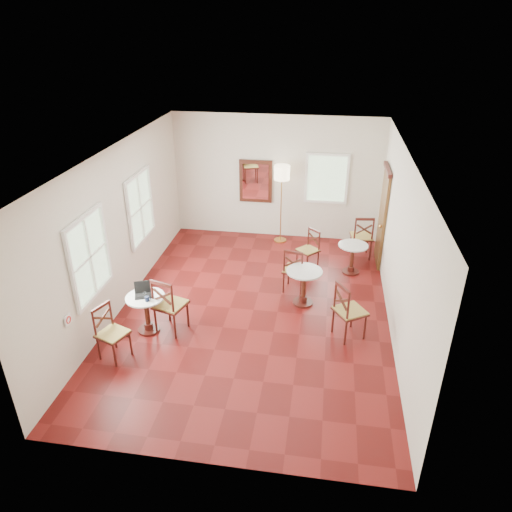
{
  "coord_description": "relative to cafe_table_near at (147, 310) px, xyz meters",
  "views": [
    {
      "loc": [
        1.2,
        -7.41,
        5.0
      ],
      "look_at": [
        0.0,
        0.3,
        1.0
      ],
      "focal_mm": 33.08,
      "sensor_mm": 36.0,
      "label": 1
    }
  ],
  "objects": [
    {
      "name": "chair_back_b",
      "position": [
        2.65,
        2.81,
        -0.0
      ],
      "size": [
        0.57,
        0.57,
        0.88
      ],
      "rotation": [
        0.0,
        0.0,
        -0.73
      ],
      "color": "#451711",
      "rests_on": "ground"
    },
    {
      "name": "chair_near_a",
      "position": [
        0.4,
        0.07,
        0.1
      ],
      "size": [
        0.61,
        0.61,
        1.07
      ],
      "rotation": [
        0.0,
        0.0,
        2.85
      ],
      "color": "#451711",
      "rests_on": "ground"
    },
    {
      "name": "chair_back_a",
      "position": [
        3.81,
        3.49,
        0.08
      ],
      "size": [
        0.53,
        0.53,
        1.04
      ],
      "rotation": [
        0.0,
        0.0,
        3.26
      ],
      "color": "#451711",
      "rests_on": "ground"
    },
    {
      "name": "cafe_table_back",
      "position": [
        3.59,
        2.71,
        -0.02
      ],
      "size": [
        0.63,
        0.63,
        0.67
      ],
      "color": "#451711",
      "rests_on": "ground"
    },
    {
      "name": "chair_mid_b",
      "position": [
        3.46,
        0.38,
        0.08
      ],
      "size": [
        0.66,
        0.66,
        1.04
      ],
      "rotation": [
        0.0,
        0.0,
        2.14
      ],
      "color": "#451711",
      "rests_on": "ground"
    },
    {
      "name": "power_adapter",
      "position": [
        -0.35,
        -0.23,
        -0.42
      ],
      "size": [
        0.09,
        0.06,
        0.04
      ],
      "primitive_type": "cube",
      "color": "black",
      "rests_on": "ground"
    },
    {
      "name": "floor_lamp",
      "position": [
        1.9,
        4.08,
        1.18
      ],
      "size": [
        0.37,
        0.37,
        1.91
      ],
      "color": "#BF8C3F",
      "rests_on": "ground"
    },
    {
      "name": "cafe_table_mid",
      "position": [
        2.64,
        1.31,
        0.01
      ],
      "size": [
        0.68,
        0.68,
        0.72
      ],
      "color": "#451711",
      "rests_on": "ground"
    },
    {
      "name": "chair_near_b",
      "position": [
        -0.3,
        -0.77,
        0.03
      ],
      "size": [
        0.56,
        0.56,
        0.94
      ],
      "rotation": [
        0.0,
        0.0,
        1.19
      ],
      "color": "#451711",
      "rests_on": "ground"
    },
    {
      "name": "cafe_table_near",
      "position": [
        0.0,
        0.0,
        0.0
      ],
      "size": [
        0.67,
        0.67,
        0.71
      ],
      "color": "#451711",
      "rests_on": "ground"
    },
    {
      "name": "ground",
      "position": [
        1.73,
        0.93,
        -0.44
      ],
      "size": [
        7.0,
        7.0,
        0.0
      ],
      "primitive_type": "plane",
      "color": "#631210",
      "rests_on": "ground"
    },
    {
      "name": "chair_mid_a",
      "position": [
        2.43,
        1.77,
        0.04
      ],
      "size": [
        0.52,
        0.52,
        0.96
      ],
      "rotation": [
        0.0,
        0.0,
        2.95
      ],
      "color": "#451711",
      "rests_on": "ground"
    },
    {
      "name": "laptop",
      "position": [
        -0.04,
        0.06,
        0.32
      ],
      "size": [
        0.38,
        0.35,
        0.22
      ],
      "rotation": [
        0.0,
        0.0,
        0.37
      ],
      "color": "black",
      "rests_on": "cafe_table_near"
    },
    {
      "name": "mouse",
      "position": [
        0.02,
        0.01,
        0.29
      ],
      "size": [
        0.11,
        0.07,
        0.04
      ],
      "primitive_type": "ellipsoid",
      "rotation": [
        0.0,
        0.0,
        -0.06
      ],
      "color": "black",
      "rests_on": "cafe_table_near"
    },
    {
      "name": "navy_mug",
      "position": [
        0.09,
        -0.13,
        0.31
      ],
      "size": [
        0.11,
        0.07,
        0.09
      ],
      "color": "black",
      "rests_on": "cafe_table_near"
    },
    {
      "name": "water_glass",
      "position": [
        -0.0,
        0.0,
        0.31
      ],
      "size": [
        0.05,
        0.05,
        0.09
      ],
      "primitive_type": "cylinder",
      "color": "white",
      "rests_on": "cafe_table_near"
    },
    {
      "name": "room_shell",
      "position": [
        1.67,
        1.2,
        1.45
      ],
      "size": [
        5.02,
        7.02,
        3.01
      ],
      "color": "beige",
      "rests_on": "ground"
    }
  ]
}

